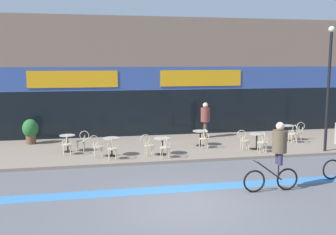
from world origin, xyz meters
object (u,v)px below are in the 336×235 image
at_px(bistro_table_1, 112,143).
at_px(planter_pot, 31,130).
at_px(cafe_chair_1_near, 112,147).
at_px(pedestrian_far_end, 205,117).
at_px(cafe_chair_5_near, 294,132).
at_px(cyclist_0, 277,152).
at_px(cafe_chair_3_near, 204,137).
at_px(cafe_chair_0_side, 82,140).
at_px(cafe_chair_2_side, 147,143).
at_px(bistro_table_5, 287,130).
at_px(cafe_chair_0_near, 67,143).
at_px(bistro_table_2, 162,143).
at_px(lamp_post, 329,80).
at_px(bistro_table_4, 257,138).
at_px(cafe_chair_5_side, 299,130).
at_px(cafe_chair_2_near, 165,146).
at_px(cafe_chair_4_near, 263,141).
at_px(cafe_chair_1_side, 96,145).
at_px(cafe_chair_4_side, 243,139).
at_px(bistro_table_0, 67,140).
at_px(bistro_table_3, 200,135).

distance_m(bistro_table_1, planter_pot, 4.87).
xyz_separation_m(cafe_chair_1_near, pedestrian_far_end, (4.95, 3.75, 0.56)).
relative_size(cafe_chair_5_near, cyclist_0, 0.42).
bearing_deg(cafe_chair_3_near, cafe_chair_0_side, 77.72).
bearing_deg(cafe_chair_2_side, bistro_table_5, 8.97).
bearing_deg(cafe_chair_0_near, planter_pot, 28.10).
distance_m(bistro_table_2, lamp_post, 7.58).
distance_m(bistro_table_4, cafe_chair_1_near, 6.42).
height_order(cafe_chair_1_near, cafe_chair_5_side, same).
distance_m(cafe_chair_0_near, cafe_chair_2_near, 4.13).
distance_m(cafe_chair_2_near, cafe_chair_4_near, 4.28).
xyz_separation_m(bistro_table_5, cafe_chair_1_near, (-8.70, -2.20, -0.02)).
distance_m(cafe_chair_1_side, cafe_chair_4_side, 6.38).
distance_m(bistro_table_4, pedestrian_far_end, 3.48).
xyz_separation_m(bistro_table_4, bistro_table_5, (2.31, 1.57, 0.03)).
bearing_deg(cafe_chair_4_near, bistro_table_4, 4.81).
relative_size(bistro_table_4, cafe_chair_0_near, 0.79).
xyz_separation_m(bistro_table_0, cafe_chair_5_side, (11.13, 0.39, -0.00)).
distance_m(bistro_table_1, pedestrian_far_end, 5.87).
bearing_deg(pedestrian_far_end, cafe_chair_0_side, 25.94).
xyz_separation_m(bistro_table_2, cyclist_0, (2.68, -4.91, 0.62)).
bearing_deg(cafe_chair_5_near, cafe_chair_2_near, 105.14).
distance_m(bistro_table_2, cafe_chair_5_side, 7.43).
distance_m(bistro_table_5, pedestrian_far_end, 4.09).
relative_size(bistro_table_4, cafe_chair_1_near, 0.79).
xyz_separation_m(bistro_table_5, cafe_chair_4_near, (-2.31, -2.19, -0.02)).
bearing_deg(bistro_table_4, cafe_chair_4_side, 179.71).
xyz_separation_m(cafe_chair_0_near, pedestrian_far_end, (6.75, 2.58, 0.56)).
xyz_separation_m(bistro_table_2, cafe_chair_5_near, (6.60, 1.12, 0.01)).
bearing_deg(cyclist_0, cafe_chair_2_near, -57.64).
xyz_separation_m(cafe_chair_0_side, cafe_chair_5_side, (10.51, 0.40, 0.00)).
height_order(cafe_chair_4_near, lamp_post, lamp_post).
xyz_separation_m(bistro_table_3, bistro_table_5, (4.54, 0.30, 0.04)).
bearing_deg(cafe_chair_1_near, cafe_chair_3_near, -64.71).
distance_m(bistro_table_0, bistro_table_5, 10.51).
xyz_separation_m(cafe_chair_1_side, lamp_post, (9.82, -0.86, 2.56)).
relative_size(cafe_chair_2_side, cafe_chair_3_near, 1.00).
bearing_deg(bistro_table_3, bistro_table_0, -179.12).
height_order(cafe_chair_2_side, lamp_post, lamp_post).
bearing_deg(bistro_table_3, cafe_chair_4_side, -38.13).
bearing_deg(cafe_chair_1_side, pedestrian_far_end, 24.63).
relative_size(cafe_chair_1_near, cafe_chair_3_near, 1.00).
bearing_deg(cafe_chair_5_side, cafe_chair_2_near, 21.05).
height_order(bistro_table_1, cyclist_0, cyclist_0).
height_order(bistro_table_4, cyclist_0, cyclist_0).
bearing_deg(cyclist_0, bistro_table_3, -84.09).
relative_size(cafe_chair_0_side, cafe_chair_2_side, 1.00).
xyz_separation_m(cafe_chair_2_side, lamp_post, (7.73, -0.68, 2.56)).
bearing_deg(bistro_table_1, pedestrian_far_end, 32.33).
relative_size(bistro_table_1, cafe_chair_4_side, 0.85).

